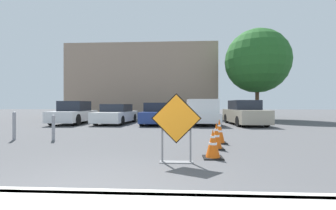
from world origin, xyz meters
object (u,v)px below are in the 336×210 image
object	(u,v)px
traffic_cone_second	(216,136)
pickup_truck	(200,113)
road_closed_sign	(176,124)
parked_car_nearest	(74,113)
parked_car_second	(117,114)
bollard_second	(14,125)
parked_car_fourth	(244,113)
parked_car_third	(157,114)
traffic_cone_nearest	(213,144)
bollard_nearest	(53,127)
traffic_cone_third	(219,131)

from	to	relation	value
traffic_cone_second	pickup_truck	size ratio (longest dim) A/B	0.15
road_closed_sign	parked_car_nearest	world-z (taller)	road_closed_sign
parked_car_second	bollard_second	world-z (taller)	parked_car_second
parked_car_fourth	bollard_second	bearing A→B (deg)	31.28
parked_car_nearest	parked_car_second	xyz separation A→B (m)	(2.82, 0.26, -0.08)
parked_car_nearest	traffic_cone_second	bearing A→B (deg)	132.73
parked_car_third	pickup_truck	world-z (taller)	pickup_truck
parked_car_third	road_closed_sign	bearing A→B (deg)	99.21
traffic_cone_nearest	parked_car_nearest	world-z (taller)	parked_car_nearest
road_closed_sign	bollard_nearest	world-z (taller)	road_closed_sign
traffic_cone_third	parked_car_fourth	distance (m)	7.63
parked_car_third	bollard_nearest	size ratio (longest dim) A/B	4.64
road_closed_sign	traffic_cone_nearest	bearing A→B (deg)	30.21
parked_car_second	pickup_truck	distance (m)	5.66
road_closed_sign	traffic_cone_second	distance (m)	2.03
parked_car_second	bollard_second	bearing A→B (deg)	80.88
traffic_cone_third	parked_car_nearest	distance (m)	11.17
bollard_second	traffic_cone_nearest	bearing A→B (deg)	-19.40
parked_car_nearest	parked_car_second	size ratio (longest dim) A/B	0.98
road_closed_sign	parked_car_third	size ratio (longest dim) A/B	0.36
traffic_cone_third	road_closed_sign	bearing A→B (deg)	-117.83
road_closed_sign	traffic_cone_third	world-z (taller)	road_closed_sign
parked_car_third	parked_car_nearest	bearing A→B (deg)	0.78
traffic_cone_third	bollard_nearest	xyz separation A→B (m)	(-5.86, 0.28, 0.09)
bollard_nearest	traffic_cone_third	bearing A→B (deg)	-2.70
parked_car_nearest	parked_car_third	distance (m)	5.64
parked_car_nearest	bollard_nearest	bearing A→B (deg)	108.40
traffic_cone_nearest	traffic_cone_third	xyz separation A→B (m)	(0.52, 2.12, 0.05)
parked_car_second	parked_car_third	distance (m)	2.83
traffic_cone_third	parked_car_second	xyz separation A→B (m)	(-5.64, 7.53, 0.22)
traffic_cone_third	parked_car_nearest	world-z (taller)	parked_car_nearest
parked_car_third	bollard_second	distance (m)	8.31
pickup_truck	bollard_nearest	size ratio (longest dim) A/B	5.69
traffic_cone_third	parked_car_fourth	bearing A→B (deg)	68.31
pickup_truck	bollard_second	xyz separation A→B (m)	(-7.34, -7.01, -0.19)
road_closed_sign	traffic_cone_third	xyz separation A→B (m)	(1.39, 2.62, -0.46)
road_closed_sign	parked_car_second	distance (m)	11.02
traffic_cone_nearest	parked_car_nearest	xyz separation A→B (m)	(-7.95, 9.39, 0.36)
traffic_cone_second	parked_car_nearest	distance (m)	11.66
parked_car_second	bollard_second	distance (m)	7.45
pickup_truck	parked_car_fourth	world-z (taller)	pickup_truck
bollard_nearest	road_closed_sign	bearing A→B (deg)	-32.97
road_closed_sign	parked_car_second	world-z (taller)	road_closed_sign
traffic_cone_second	pickup_truck	bearing A→B (deg)	88.14
parked_car_nearest	bollard_second	xyz separation A→B (m)	(1.14, -7.00, -0.16)
traffic_cone_third	bollard_second	size ratio (longest dim) A/B	0.78
parked_car_nearest	parked_car_third	world-z (taller)	parked_car_nearest
bollard_nearest	parked_car_nearest	bearing A→B (deg)	110.45
traffic_cone_second	parked_car_second	distance (m)	10.10
traffic_cone_third	parked_car_fourth	xyz separation A→B (m)	(2.82, 7.08, 0.32)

